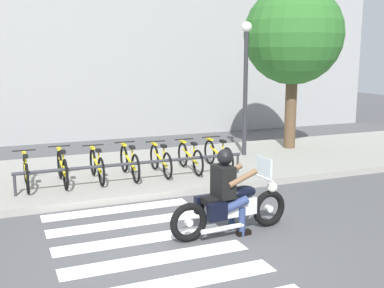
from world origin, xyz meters
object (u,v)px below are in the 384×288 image
Objects in this scene: street_lamp at (246,76)px; bicycle_3 at (130,162)px; bicycle_0 at (26,172)px; bike_rack at (136,164)px; bicycle_6 at (218,155)px; bicycle_1 at (62,168)px; bicycle_4 at (161,160)px; rider at (227,186)px; bicycle_2 at (97,165)px; bicycle_5 at (190,157)px; tree_near_rack at (293,35)px; motorcycle at (231,207)px.

bicycle_3 is at bearing -161.64° from street_lamp.
bicycle_0 reaches higher than bike_rack.
bicycle_6 is 0.33× the size of bike_rack.
bicycle_1 is 1.49m from bicycle_3.
street_lamp is (3.62, 1.76, 1.76)m from bike_rack.
bicycle_0 is 0.42× the size of street_lamp.
bicycle_4 reaches higher than bike_rack.
street_lamp is (1.38, 1.20, 1.84)m from bicycle_6.
bike_rack is (-0.66, 3.09, -0.25)m from rider.
bicycle_6 is at bearing 0.00° from bicycle_4.
bicycle_3 is at bearing -0.01° from bicycle_2.
bicycle_2 is 4.89m from street_lamp.
bicycle_6 is (1.49, 0.00, 0.00)m from bicycle_4.
bicycle_1 reaches higher than bike_rack.
bicycle_3 is at bearing -179.97° from bicycle_4.
bicycle_5 is (3.73, 0.00, -0.00)m from bicycle_0.
bicycle_5 is 5.15m from tree_near_rack.
bicycle_2 is (1.49, 0.00, 0.00)m from bicycle_0.
bicycle_4 is at bearing 0.02° from bicycle_1.
motorcycle is 0.43× the size of bike_rack.
bicycle_6 is 2.30m from bike_rack.
bicycle_1 is 2.98m from bicycle_5.
tree_near_rack is (5.39, 1.60, 2.96)m from bicycle_3.
bicycle_0 is 1.00× the size of bicycle_4.
bicycle_6 is (2.24, 0.00, -0.01)m from bicycle_3.
tree_near_rack is at bearing 26.94° from bicycle_6.
motorcycle reaches higher than bicycle_4.
bicycle_3 is at bearing -179.99° from bicycle_5.
bike_rack is at bearing -90.01° from bicycle_3.
street_lamp is at bearing 18.36° from bicycle_3.
street_lamp is 0.77× the size of tree_near_rack.
motorcycle is 3.94m from bicycle_6.
rider is 7.54m from tree_near_rack.
motorcycle is at bearing -78.56° from bicycle_3.
bicycle_2 is at bearing 179.99° from bicycle_3.
bicycle_2 is (-1.40, 3.64, -0.33)m from rider.
bicycle_6 is (2.98, 0.00, -0.00)m from bicycle_2.
bicycle_3 is (2.24, -0.00, 0.01)m from bicycle_0.
rider is 3.75m from bicycle_5.
bicycle_0 is at bearing 180.00° from bicycle_3.
bicycle_3 reaches higher than bicycle_0.
rider is at bearing -178.36° from motorcycle.
bicycle_4 is at bearing 0.03° from bicycle_3.
motorcycle is 1.34× the size of bicycle_2.
tree_near_rack is at bearing 12.76° from street_lamp.
street_lamp is at bearing 15.39° from bicycle_2.
bicycle_2 is 0.75m from bicycle_3.
motorcycle is 1.31× the size of bicycle_6.
bicycle_2 is 0.96× the size of bicycle_3.
rider is 0.90× the size of bicycle_0.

